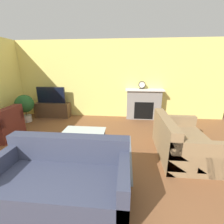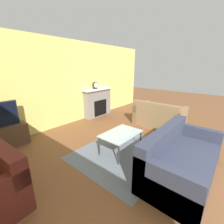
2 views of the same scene
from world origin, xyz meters
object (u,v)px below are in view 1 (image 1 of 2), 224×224
couch_sectional (63,179)px  mantel_clock (142,85)px  potted_plant (25,105)px  coffee_table (83,134)px  couch_loveseat (180,142)px  armchair_by_window (1,127)px  tv (51,95)px

couch_sectional → mantel_clock: mantel_clock is taller
potted_plant → coffee_table: bearing=-33.2°
couch_loveseat → potted_plant: potted_plant is taller
coffee_table → couch_sectional: bearing=-87.4°
couch_loveseat → coffee_table: bearing=90.4°
coffee_table → mantel_clock: size_ratio=3.53×
armchair_by_window → mantel_clock: mantel_clock is taller
couch_sectional → potted_plant: (-2.50, 2.87, 0.30)m
coffee_table → mantel_clock: (1.44, 2.30, 0.81)m
couch_sectional → armchair_by_window: (-2.40, 1.66, 0.01)m
couch_sectional → couch_loveseat: size_ratio=1.25×
tv → potted_plant: 0.90m
tv → mantel_clock: size_ratio=3.93×
couch_sectional → coffee_table: size_ratio=1.99×
tv → mantel_clock: (3.24, 0.11, 0.39)m
couch_sectional → potted_plant: size_ratio=2.00×
tv → couch_sectional: (1.86, -3.46, -0.53)m
tv → armchair_by_window: 1.94m
couch_sectional → coffee_table: (-0.06, 1.27, 0.11)m
couch_sectional → mantel_clock: (1.39, 3.56, 0.92)m
couch_sectional → armchair_by_window: 2.92m
tv → couch_sectional: 3.96m
couch_loveseat → mantel_clock: size_ratio=5.60×
tv → mantel_clock: bearing=1.9°
tv → armchair_by_window: bearing=-106.8°
coffee_table → potted_plant: size_ratio=1.01×
armchair_by_window → mantel_clock: (3.78, 1.90, 0.91)m
potted_plant → mantel_clock: mantel_clock is taller
potted_plant → mantel_clock: size_ratio=3.51×
couch_loveseat → coffee_table: 2.08m
couch_loveseat → mantel_clock: 2.55m
coffee_table → mantel_clock: bearing=57.9°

